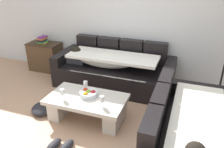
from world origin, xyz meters
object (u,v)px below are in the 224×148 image
couch_along_wall (113,70)px  pair_of_shoes (60,146)px  crumpled_garment (42,109)px  side_cabinet (45,57)px  book_stack_on_cabinet (43,40)px  couch_near_window (186,137)px  fruit_bowl (89,93)px  coffee_table (87,105)px  wine_glass_near_right (102,99)px  wine_glass_far_back (85,84)px  wine_glass_near_left (62,92)px

couch_along_wall → pair_of_shoes: couch_along_wall is taller
crumpled_garment → side_cabinet: bearing=121.7°
book_stack_on_cabinet → crumpled_garment: bearing=-57.8°
couch_along_wall → side_cabinet: bearing=172.5°
couch_near_window → fruit_bowl: size_ratio=6.93×
coffee_table → wine_glass_near_right: bearing=-25.3°
fruit_bowl → book_stack_on_cabinet: book_stack_on_cabinet is taller
side_cabinet → wine_glass_far_back: bearing=-37.1°
couch_along_wall → fruit_bowl: couch_along_wall is taller
wine_glass_near_right → pair_of_shoes: wine_glass_near_right is taller
side_cabinet → crumpled_garment: side_cabinet is taller
coffee_table → wine_glass_near_right: 0.43m
pair_of_shoes → couch_along_wall: bearing=88.6°
side_cabinet → book_stack_on_cabinet: bearing=-177.7°
crumpled_garment → coffee_table: bearing=7.1°
couch_along_wall → pair_of_shoes: size_ratio=7.09×
wine_glass_near_right → crumpled_garment: 1.19m
couch_along_wall → wine_glass_near_left: 1.39m
book_stack_on_cabinet → crumpled_garment: 1.91m
couch_along_wall → wine_glass_far_back: size_ratio=13.79×
side_cabinet → pair_of_shoes: side_cabinet is taller
wine_glass_far_back → couch_along_wall: bearing=84.3°
fruit_bowl → book_stack_on_cabinet: 2.24m
wine_glass_near_left → crumpled_garment: 0.65m
wine_glass_far_back → pair_of_shoes: 1.03m
wine_glass_near_left → wine_glass_far_back: (0.21, 0.35, 0.00)m
wine_glass_near_right → side_cabinet: size_ratio=0.23×
wine_glass_near_left → pair_of_shoes: (0.27, -0.57, -0.45)m
coffee_table → side_cabinet: size_ratio=1.67×
wine_glass_far_back → pair_of_shoes: bearing=-86.6°
couch_along_wall → coffee_table: 1.19m
fruit_bowl → pair_of_shoes: size_ratio=0.87×
wine_glass_far_back → coffee_table: bearing=-60.4°
book_stack_on_cabinet → fruit_bowl: bearing=-37.8°
wine_glass_far_back → book_stack_on_cabinet: bearing=143.2°
wine_glass_near_right → book_stack_on_cabinet: (-2.06, 1.56, 0.22)m
book_stack_on_cabinet → pair_of_shoes: size_ratio=0.72×
side_cabinet → pair_of_shoes: bearing=-52.1°
wine_glass_far_back → side_cabinet: size_ratio=0.23×
couch_along_wall → crumpled_garment: couch_along_wall is taller
couch_along_wall → wine_glass_far_back: 1.02m
coffee_table → pair_of_shoes: bearing=-94.1°
wine_glass_near_left → couch_along_wall: bearing=77.0°
coffee_table → pair_of_shoes: (-0.05, -0.73, -0.19)m
couch_near_window → crumpled_garment: 2.31m
fruit_bowl → side_cabinet: bearing=141.9°
fruit_bowl → crumpled_garment: size_ratio=0.70×
coffee_table → pair_of_shoes: 0.76m
wine_glass_near_right → pair_of_shoes: size_ratio=0.51×
coffee_table → wine_glass_near_right: size_ratio=7.23×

